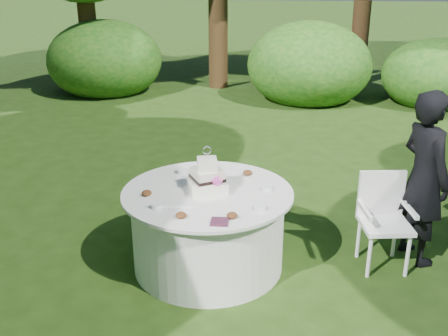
{
  "coord_description": "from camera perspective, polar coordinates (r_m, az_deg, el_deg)",
  "views": [
    {
      "loc": [
        0.54,
        -4.31,
        2.68
      ],
      "look_at": [
        0.15,
        0.0,
        1.0
      ],
      "focal_mm": 42.0,
      "sensor_mm": 36.0,
      "label": 1
    }
  ],
  "objects": [
    {
      "name": "ground",
      "position": [
        5.11,
        -1.7,
        -10.45
      ],
      "size": [
        80.0,
        80.0,
        0.0
      ],
      "primitive_type": "plane",
      "color": "#1E350E",
      "rests_on": "ground"
    },
    {
      "name": "votives",
      "position": [
        4.68,
        -0.9,
        -2.64
      ],
      "size": [
        1.02,
        0.91,
        0.04
      ],
      "color": "white",
      "rests_on": "table"
    },
    {
      "name": "napkins",
      "position": [
        4.18,
        -0.49,
        -5.87
      ],
      "size": [
        0.14,
        0.14,
        0.02
      ],
      "primitive_type": "cube",
      "color": "#491F34",
      "rests_on": "table"
    },
    {
      "name": "petal_cups",
      "position": [
        4.56,
        -2.33,
        -3.24
      ],
      "size": [
        0.96,
        1.07,
        0.05
      ],
      "color": "#562D16",
      "rests_on": "table"
    },
    {
      "name": "chair",
      "position": [
        5.13,
        16.94,
        -4.73
      ],
      "size": [
        0.5,
        0.49,
        0.9
      ],
      "color": "white",
      "rests_on": "ground"
    },
    {
      "name": "guest",
      "position": [
        5.21,
        20.94,
        -1.03
      ],
      "size": [
        0.61,
        0.72,
        1.67
      ],
      "primitive_type": "imported",
      "rotation": [
        0.0,
        0.0,
        1.97
      ],
      "color": "black",
      "rests_on": "ground"
    },
    {
      "name": "cake",
      "position": [
        4.73,
        -1.8,
        -1.16
      ],
      "size": [
        0.41,
        0.41,
        0.43
      ],
      "color": "white",
      "rests_on": "table"
    },
    {
      "name": "table",
      "position": [
        4.92,
        -1.75,
        -6.6
      ],
      "size": [
        1.56,
        1.56,
        0.77
      ],
      "color": "silver",
      "rests_on": "ground"
    },
    {
      "name": "feather_plume",
      "position": [
        4.46,
        -5.63,
        -4.22
      ],
      "size": [
        0.48,
        0.07,
        0.01
      ],
      "primitive_type": "ellipsoid",
      "color": "white",
      "rests_on": "table"
    }
  ]
}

